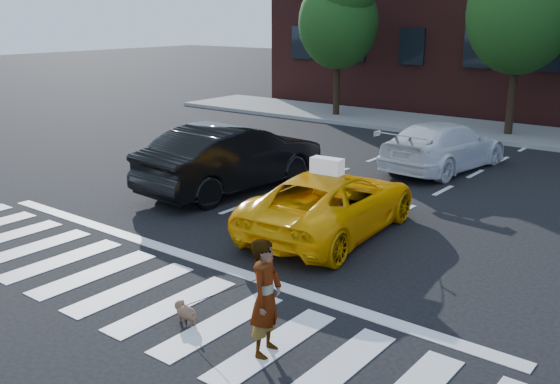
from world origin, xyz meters
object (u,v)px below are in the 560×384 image
dog (185,311)px  black_sedan (233,157)px  taxi (332,202)px  white_suv (444,146)px  tree_mid (522,0)px  tree_left (339,12)px  woman (266,298)px

dog → black_sedan: bearing=136.5°
taxi → white_suv: (-0.45, 6.61, 0.05)m
tree_mid → taxi: (0.53, -12.62, -4.20)m
taxi → tree_left: bearing=-62.5°
dog → tree_mid: bearing=103.5°
tree_left → white_suv: (7.58, -6.01, -3.75)m
taxi → black_sedan: 4.00m
white_suv → woman: (2.42, -11.17, 0.12)m
tree_mid → white_suv: 7.31m
tree_left → black_sedan: (4.22, -11.42, -3.58)m
woman → dog: bearing=78.3°
white_suv → woman: bearing=108.2°
tree_mid → dog: tree_mid is taller
tree_mid → woman: size_ratio=4.38×
black_sedan → dog: (4.29, -5.82, -0.69)m
black_sedan → dog: size_ratio=10.10×
woman → dog: (-1.49, -0.06, -0.64)m
tree_left → dog: tree_left is taller
white_suv → taxi: bearing=99.9°
taxi → tree_mid: bearing=-92.6°
tree_left → taxi: tree_left is taller
woman → white_suv: bearing=-1.8°
tree_left → tree_mid: (7.50, -0.00, 0.41)m
tree_left → white_suv: bearing=-38.4°
black_sedan → white_suv: 6.37m
tree_left → white_suv: size_ratio=1.36×
tree_mid → white_suv: bearing=-89.2°
white_suv → dog: 11.28m
tree_left → taxi: bearing=-57.5°
white_suv → woman: woman is taller
woman → dog: woman is taller
white_suv → woman: 11.43m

